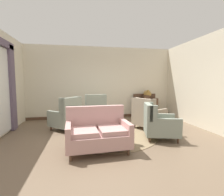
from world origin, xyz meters
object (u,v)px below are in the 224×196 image
at_px(settee, 98,133).
at_px(armchair_near_window, 148,116).
at_px(sideboard, 145,106).
at_px(coffee_table, 110,125).
at_px(porcelain_vase, 110,117).
at_px(armchair_back_corner, 95,112).
at_px(gramophone, 148,93).
at_px(armchair_beside_settee, 67,116).
at_px(armchair_near_sideboard, 158,124).
at_px(side_table, 146,116).

distance_m(settee, armchair_near_window, 2.33).
xyz_separation_m(armchair_near_window, sideboard, (0.64, 1.80, 0.05)).
relative_size(coffee_table, porcelain_vase, 2.32).
height_order(armchair_near_window, sideboard, sideboard).
bearing_deg(porcelain_vase, sideboard, 50.34).
distance_m(armchair_near_window, armchair_back_corner, 1.95).
bearing_deg(gramophone, armchair_beside_settee, -157.24).
relative_size(porcelain_vase, settee, 0.25).
xyz_separation_m(settee, armchair_near_sideboard, (1.71, 0.46, 0.01)).
xyz_separation_m(armchair_near_sideboard, gramophone, (0.80, 2.71, 0.69)).
bearing_deg(armchair_back_corner, side_table, 142.53).
relative_size(armchair_beside_settee, sideboard, 1.06).
xyz_separation_m(armchair_near_sideboard, sideboard, (0.75, 2.80, 0.07)).
bearing_deg(armchair_near_sideboard, porcelain_vase, 89.01).
bearing_deg(sideboard, armchair_near_window, -109.59).
bearing_deg(settee, armchair_beside_settee, 111.80).
bearing_deg(porcelain_vase, armchair_beside_settee, 143.02).
distance_m(side_table, gramophone, 2.07).
xyz_separation_m(armchair_back_corner, sideboard, (2.31, 0.79, 0.03)).
height_order(armchair_back_corner, sideboard, armchair_back_corner).
relative_size(porcelain_vase, armchair_near_sideboard, 0.34).
distance_m(armchair_back_corner, sideboard, 2.45).
distance_m(armchair_near_sideboard, side_table, 0.91).
distance_m(armchair_beside_settee, armchair_back_corner, 1.20).
height_order(armchair_near_window, gramophone, gramophone).
bearing_deg(gramophone, side_table, -113.26).
bearing_deg(armchair_near_sideboard, coffee_table, 87.67).
bearing_deg(gramophone, armchair_back_corner, -163.44).
bearing_deg(armchair_near_sideboard, side_table, 13.15).
bearing_deg(armchair_beside_settee, coffee_table, 95.61).
bearing_deg(coffee_table, gramophone, 48.06).
bearing_deg(armchair_near_window, armchair_beside_settee, 54.86).
distance_m(armchair_near_window, sideboard, 1.91).
height_order(settee, armchair_beside_settee, armchair_beside_settee).
xyz_separation_m(porcelain_vase, armchair_near_sideboard, (1.27, -0.36, -0.17)).
distance_m(porcelain_vase, sideboard, 3.17).
xyz_separation_m(sideboard, gramophone, (0.05, -0.09, 0.62)).
height_order(coffee_table, armchair_near_window, armchair_near_window).
height_order(sideboard, gramophone, gramophone).
bearing_deg(armchair_near_sideboard, gramophone, -1.61).
bearing_deg(armchair_near_window, gramophone, -50.35).
xyz_separation_m(coffee_table, armchair_back_corner, (-0.28, 1.61, 0.10)).
bearing_deg(armchair_near_window, settee, 100.46).
height_order(porcelain_vase, sideboard, sideboard).
height_order(settee, gramophone, gramophone).
distance_m(coffee_table, armchair_near_window, 1.52).
distance_m(porcelain_vase, armchair_back_corner, 1.68).
height_order(armchair_near_sideboard, armchair_back_corner, armchair_back_corner).
bearing_deg(armchair_beside_settee, settee, 66.72).
height_order(armchair_near_window, side_table, armchair_near_window).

